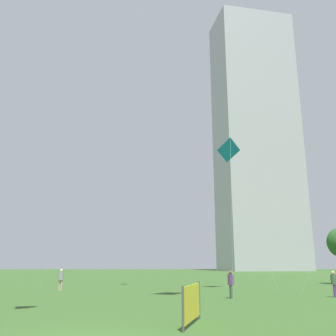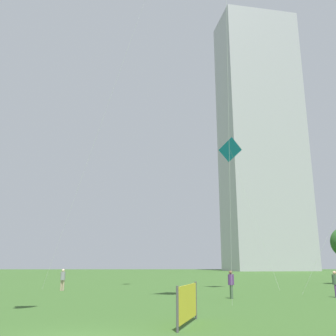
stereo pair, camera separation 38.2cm
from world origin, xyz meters
name	(u,v)px [view 2 (the right image)]	position (x,y,z in m)	size (l,w,h in m)	color
person_standing_1	(335,282)	(13.65, 14.01, 0.95)	(0.36, 0.36, 1.64)	#593372
person_standing_2	(63,278)	(-5.58, 20.73, 0.97)	(0.37, 0.37, 1.69)	tan
person_standing_4	(231,282)	(6.77, 13.37, 0.97)	(0.37, 0.37, 1.68)	#3F593F
kite_flying_4	(230,150)	(8.54, 20.87, 11.94)	(4.44, 2.00, 12.57)	silver
distant_highrise_0	(261,136)	(35.53, 106.13, 43.27)	(25.12, 15.73, 86.55)	#A8A8AD
event_banner	(188,303)	(3.32, 3.16, 0.75)	(0.94, 3.07, 1.41)	#4C4C4C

